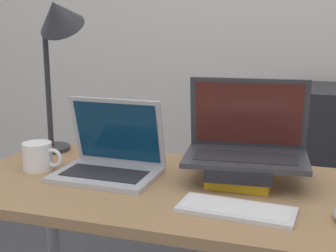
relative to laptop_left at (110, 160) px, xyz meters
name	(u,v)px	position (x,y,z in m)	size (l,w,h in m)	color
desk	(180,213)	(0.24, -0.03, -0.14)	(1.35, 0.64, 0.70)	#9E754C
laptop_left	(110,160)	(0.00, 0.00, 0.00)	(0.32, 0.24, 0.24)	#B2B2B7
book_stack	(241,170)	(0.41, 0.07, -0.01)	(0.22, 0.27, 0.07)	gold
laptop_on_books	(247,143)	(0.42, 0.09, 0.07)	(0.39, 0.27, 0.24)	#333338
wireless_keyboard	(236,210)	(0.44, -0.17, -0.04)	(0.31, 0.14, 0.01)	silver
mug	(39,156)	(-0.24, -0.03, 0.00)	(0.14, 0.10, 0.09)	white
desk_lamp	(56,33)	(-0.27, 0.16, 0.39)	(0.23, 0.20, 0.59)	#28282D
mini_fridge	(334,173)	(0.72, 1.10, -0.32)	(0.56, 0.50, 0.86)	#232328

